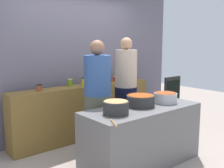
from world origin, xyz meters
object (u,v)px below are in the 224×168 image
object	(u,v)px
preserve_jar_0	(39,88)
preserve_jar_1	(70,83)
preserve_jar_2	(84,82)
cook_in_cap	(126,97)
preserve_jar_7	(122,77)
cooking_pot_right	(165,98)
preserve_jar_4	(109,79)
preserve_jar_3	(89,81)
cooking_pot_center	(141,101)
cooking_pot_left	(116,108)
chalkboard_sign	(172,101)
preserve_jar_8	(131,77)
wooden_spoon	(114,123)
preserve_jar_6	(118,77)
preserve_jar_5	(115,79)
cook_with_tongs	(98,106)

from	to	relation	value
preserve_jar_0	preserve_jar_1	bearing A→B (deg)	8.40
preserve_jar_2	cook_in_cap	xyz separation A→B (m)	(0.38, -0.65, -0.21)
preserve_jar_7	cooking_pot_right	distance (m)	1.53
preserve_jar_4	cook_in_cap	world-z (taller)	cook_in_cap
preserve_jar_4	cooking_pot_right	distance (m)	1.47
preserve_jar_2	preserve_jar_3	bearing A→B (deg)	25.29
preserve_jar_4	cooking_pot_center	distance (m)	1.50
cooking_pot_left	cooking_pot_right	xyz separation A→B (m)	(0.95, 0.01, -0.01)
cooking_pot_center	cooking_pot_right	bearing A→B (deg)	-10.05
chalkboard_sign	preserve_jar_8	bearing A→B (deg)	139.44
cooking_pot_center	chalkboard_sign	size ratio (longest dim) A/B	0.38
cooking_pot_right	wooden_spoon	distance (m)	1.26
preserve_jar_1	cooking_pot_right	xyz separation A→B (m)	(0.71, -1.48, -0.12)
preserve_jar_7	cooking_pot_left	size ratio (longest dim) A/B	0.38
preserve_jar_7	chalkboard_sign	size ratio (longest dim) A/B	0.12
preserve_jar_4	cooking_pot_center	xyz separation A→B (m)	(-0.55, -1.39, -0.11)
preserve_jar_0	preserve_jar_3	size ratio (longest dim) A/B	0.82
preserve_jar_4	preserve_jar_3	bearing A→B (deg)	-174.93
chalkboard_sign	preserve_jar_6	bearing A→B (deg)	145.36
preserve_jar_1	cook_in_cap	world-z (taller)	cook_in_cap
preserve_jar_6	preserve_jar_5	bearing A→B (deg)	-173.10
preserve_jar_5	chalkboard_sign	world-z (taller)	preserve_jar_5
preserve_jar_0	cook_in_cap	xyz separation A→B (m)	(1.17, -0.69, -0.19)
cooking_pot_left	cooking_pot_center	world-z (taller)	cooking_pot_left
preserve_jar_6	cooking_pot_right	world-z (taller)	preserve_jar_6
preserve_jar_0	preserve_jar_8	bearing A→B (deg)	-1.35
preserve_jar_4	preserve_jar_2	bearing A→B (deg)	-170.19
preserve_jar_6	cooking_pot_left	world-z (taller)	preserve_jar_6
preserve_jar_1	chalkboard_sign	distance (m)	2.10
preserve_jar_0	chalkboard_sign	xyz separation A→B (m)	(2.53, -0.58, -0.48)
preserve_jar_0	preserve_jar_7	xyz separation A→B (m)	(1.77, 0.07, 0.01)
preserve_jar_4	preserve_jar_5	xyz separation A→B (m)	(0.12, -0.05, -0.00)
preserve_jar_4	cook_in_cap	distance (m)	0.83
preserve_jar_7	cooking_pot_center	bearing A→B (deg)	-122.92
preserve_jar_0	preserve_jar_7	world-z (taller)	preserve_jar_7
preserve_jar_5	cook_with_tongs	xyz separation A→B (m)	(-1.02, -0.82, -0.22)
preserve_jar_1	preserve_jar_6	xyz separation A→B (m)	(1.05, -0.05, 0.01)
preserve_jar_5	cook_with_tongs	world-z (taller)	cook_with_tongs
preserve_jar_7	cooking_pot_center	world-z (taller)	preserve_jar_7
preserve_jar_4	preserve_jar_6	world-z (taller)	preserve_jar_6
preserve_jar_0	preserve_jar_6	bearing A→B (deg)	1.35
preserve_jar_0	preserve_jar_2	world-z (taller)	preserve_jar_2
cooking_pot_right	wooden_spoon	bearing A→B (deg)	-166.43
preserve_jar_0	preserve_jar_6	size ratio (longest dim) A/B	0.74
preserve_jar_0	preserve_jar_3	distance (m)	0.94
preserve_jar_6	cook_in_cap	world-z (taller)	cook_in_cap
preserve_jar_3	cooking_pot_right	distance (m)	1.47
preserve_jar_1	preserve_jar_7	bearing A→B (deg)	-1.07
preserve_jar_5	cooking_pot_right	distance (m)	1.44
preserve_jar_6	cooking_pot_center	distance (m)	1.56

